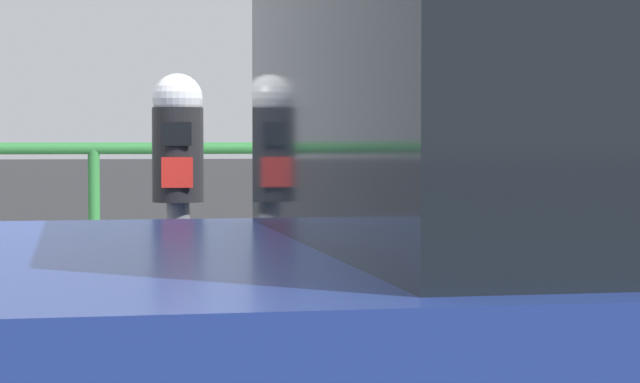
% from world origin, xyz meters
% --- Properties ---
extents(parking_meter, '(0.15, 0.17, 1.38)m').
position_xyz_m(parking_meter, '(0.27, 0.27, 1.11)').
color(parking_meter, slate).
rests_on(parking_meter, sidewalk_curb).
extents(pedestrian_at_meter, '(0.65, 0.43, 1.72)m').
position_xyz_m(pedestrian_at_meter, '(0.87, 0.24, 1.13)').
color(pedestrian_at_meter, black).
rests_on(pedestrian_at_meter, sidewalk_curb).
extents(background_railing, '(24.06, 0.06, 1.17)m').
position_xyz_m(background_railing, '(0.00, 2.99, 0.98)').
color(background_railing, '#2D7A38').
rests_on(background_railing, sidewalk_curb).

